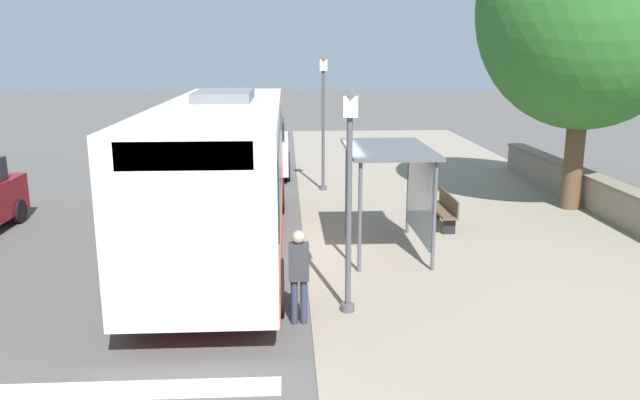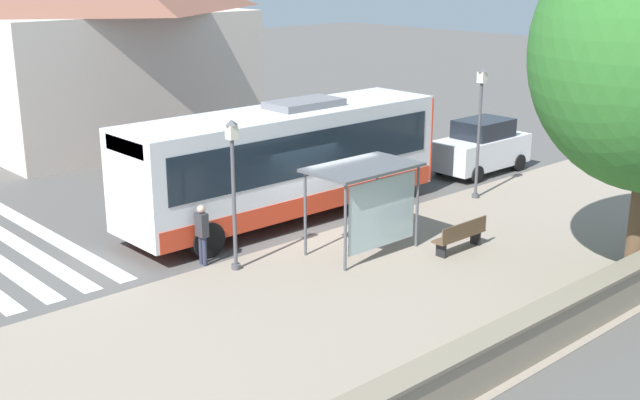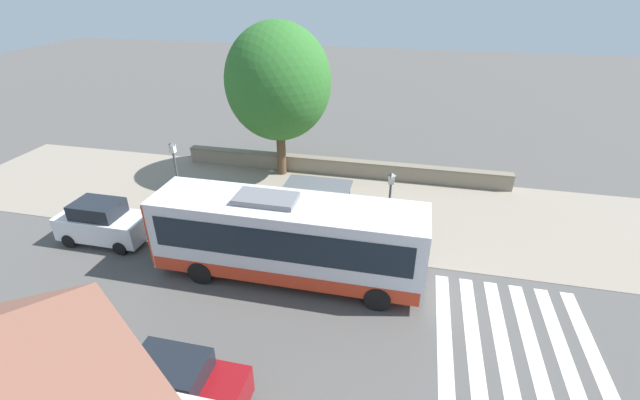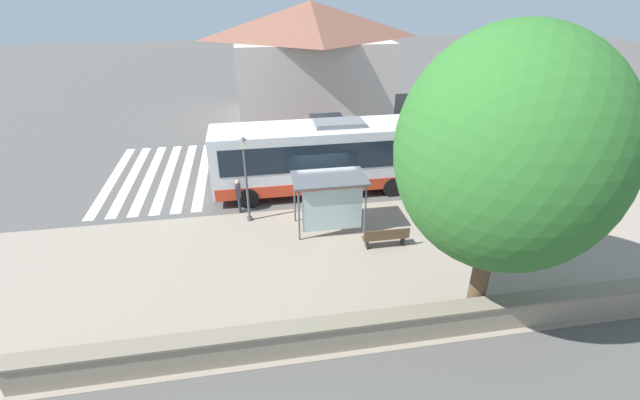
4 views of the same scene
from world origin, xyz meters
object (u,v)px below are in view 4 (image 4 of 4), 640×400
object	(u,v)px
bus_shelter	(330,187)
street_lamp_near	(466,154)
street_lamp_far	(246,173)
pedestrian	(238,193)
parked_car_behind_bus	(495,165)
bus	(323,156)
bench	(386,237)
parked_car_far_lane	(325,131)
shade_tree	(508,152)

from	to	relation	value
bus_shelter	street_lamp_near	world-z (taller)	street_lamp_near
street_lamp_near	street_lamp_far	size ratio (longest dim) A/B	1.11
pedestrian	parked_car_behind_bus	distance (m)	13.27
street_lamp_far	bus	bearing A→B (deg)	-56.60
bus_shelter	bench	world-z (taller)	bus_shelter
street_lamp_far	parked_car_far_lane	distance (m)	10.50
bench	street_lamp_far	size ratio (longest dim) A/B	0.48
parked_car_behind_bus	bench	bearing A→B (deg)	123.48
street_lamp_near	street_lamp_far	distance (m)	9.89
pedestrian	street_lamp_near	bearing A→B (deg)	-95.71
street_lamp_near	bus	bearing A→B (deg)	66.64
shade_tree	street_lamp_near	bearing A→B (deg)	-21.84
bus	street_lamp_far	bearing A→B (deg)	123.40
bus	bench	world-z (taller)	bus
shade_tree	parked_car_behind_bus	size ratio (longest dim) A/B	2.21
shade_tree	parked_car_far_lane	xyz separation A→B (m)	(16.30, 1.95, -4.73)
bus_shelter	shade_tree	world-z (taller)	shade_tree
bus	parked_car_far_lane	bearing A→B (deg)	-11.45
pedestrian	street_lamp_far	bearing A→B (deg)	-154.24
pedestrian	shade_tree	distance (m)	11.97
bus	street_lamp_far	distance (m)	4.54
bus_shelter	street_lamp_near	distance (m)	6.62
pedestrian	parked_car_behind_bus	bearing A→B (deg)	-85.74
bus	parked_car_behind_bus	xyz separation A→B (m)	(-0.63, -9.05, -0.89)
bus	street_lamp_near	size ratio (longest dim) A/B	2.45
bus	parked_car_behind_bus	size ratio (longest dim) A/B	2.66
street_lamp_near	bench	bearing A→B (deg)	122.80
street_lamp_near	parked_car_behind_bus	size ratio (longest dim) A/B	1.09
bus_shelter	bench	distance (m)	3.04
pedestrian	bench	size ratio (longest dim) A/B	0.87
bus	street_lamp_near	world-z (taller)	street_lamp_near
pedestrian	parked_car_far_lane	world-z (taller)	parked_car_far_lane
bus_shelter	parked_car_behind_bus	bearing A→B (deg)	-71.08
parked_car_behind_bus	shade_tree	bearing A→B (deg)	147.60
bus	pedestrian	distance (m)	4.58
bus_shelter	street_lamp_far	world-z (taller)	street_lamp_far
bus_shelter	shade_tree	size ratio (longest dim) A/B	0.34
bench	street_lamp_near	size ratio (longest dim) A/B	0.43
bus	shade_tree	bearing A→B (deg)	-161.32
bus_shelter	parked_car_far_lane	size ratio (longest dim) A/B	0.78
pedestrian	parked_car_behind_bus	world-z (taller)	parked_car_behind_bus
bench	street_lamp_near	world-z (taller)	street_lamp_near
bus	pedestrian	xyz separation A→B (m)	(-1.61, 4.18, -0.91)
bus	street_lamp_near	xyz separation A→B (m)	(-2.64, -6.12, 0.73)
bus	shade_tree	size ratio (longest dim) A/B	1.20
street_lamp_far	shade_tree	xyz separation A→B (m)	(-7.23, -7.05, 3.28)
street_lamp_far	shade_tree	distance (m)	10.61
street_lamp_near	parked_car_far_lane	xyz separation A→B (m)	(9.23, 4.78, -1.70)
parked_car_behind_bus	pedestrian	bearing A→B (deg)	94.26
bench	street_lamp_far	distance (m)	6.46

